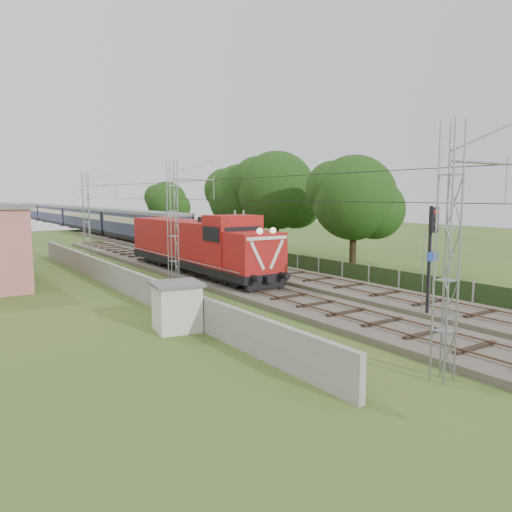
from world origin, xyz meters
TOP-DOWN VIEW (x-y plane):
  - ground at (0.00, 0.00)m, footprint 140.00×140.00m
  - track_main at (0.00, 7.00)m, footprint 4.20×70.00m
  - track_side at (5.00, 20.00)m, footprint 4.20×80.00m
  - catenary at (-2.95, 12.00)m, footprint 3.31×70.00m
  - boundary_wall at (-6.50, 12.00)m, footprint 0.25×40.00m
  - fence at (8.00, 3.00)m, footprint 0.12×32.00m
  - locomotive at (0.00, 14.43)m, footprint 3.07×17.54m
  - coach_rake at (5.00, 71.01)m, footprint 2.90×86.67m
  - signal_post at (3.21, -2.79)m, footprint 0.58×0.46m
  - relay_hut at (-7.40, 2.03)m, footprint 2.33×2.33m
  - tree_a at (11.40, 10.38)m, footprint 6.83×6.50m
  - tree_b at (11.34, 20.35)m, footprint 7.61×7.25m
  - tree_c at (10.25, 24.74)m, footprint 6.84×6.51m
  - tree_d at (13.01, 49.20)m, footprint 5.98×5.69m

SIDE VIEW (x-z plane):
  - ground at x=0.00m, z-range 0.00..0.00m
  - track_main at x=0.00m, z-range -0.04..0.41m
  - track_side at x=5.00m, z-range -0.04..0.41m
  - fence at x=8.00m, z-range 0.00..1.20m
  - boundary_wall at x=-6.50m, z-range 0.00..1.50m
  - relay_hut at x=-7.40m, z-range 0.01..2.11m
  - locomotive at x=0.00m, z-range 0.06..4.51m
  - coach_rake at x=5.00m, z-range 0.75..4.11m
  - signal_post at x=3.21m, z-range 0.99..6.29m
  - catenary at x=-2.95m, z-range 0.05..8.05m
  - tree_d at x=13.01m, z-range 0.96..8.70m
  - tree_a at x=11.40m, z-range 1.10..9.95m
  - tree_c at x=10.25m, z-range 1.10..9.96m
  - tree_b at x=11.34m, z-range 1.22..11.09m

